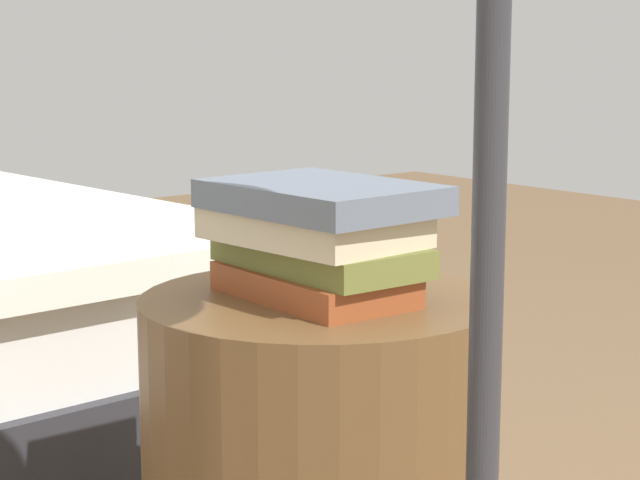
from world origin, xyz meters
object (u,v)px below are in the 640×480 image
side_table (320,478)px  book_olive (318,255)px  book_slate (322,197)px  book_rust (312,284)px  book_cream (313,227)px

side_table → book_olive: book_olive is taller
book_olive → book_slate: 0.08m
book_rust → book_slate: size_ratio=0.93×
side_table → book_rust: 0.26m
book_rust → book_slate: bearing=-158.4°
book_olive → book_rust: bearing=89.1°
side_table → book_cream: book_cream is taller
book_rust → book_olive: size_ratio=0.91×
book_rust → book_cream: bearing=152.7°
book_olive → book_slate: size_ratio=1.02×
side_table → book_olive: size_ratio=1.72×
book_cream → book_slate: 0.04m
side_table → book_slate: (-0.01, 0.01, 0.38)m
book_rust → book_olive: (-0.00, -0.01, 0.04)m
side_table → book_cream: 0.34m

